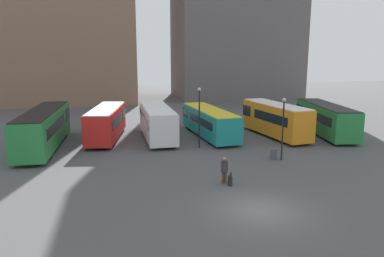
# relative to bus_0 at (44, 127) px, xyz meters

# --- Properties ---
(ground_plane) EXTENTS (160.00, 160.00, 0.00)m
(ground_plane) POSITION_rel_bus_0_xyz_m (13.63, -16.56, -1.83)
(ground_plane) COLOR #4C4C4F
(bus_0) EXTENTS (3.01, 12.57, 3.35)m
(bus_0) POSITION_rel_bus_0_xyz_m (0.00, 0.00, 0.00)
(bus_0) COLOR #237A38
(bus_0) RESTS_ON ground_plane
(bus_1) EXTENTS (3.89, 9.65, 3.09)m
(bus_1) POSITION_rel_bus_0_xyz_m (5.32, 2.26, -0.15)
(bus_1) COLOR red
(bus_1) RESTS_ON ground_plane
(bus_2) EXTENTS (2.74, 9.29, 3.17)m
(bus_2) POSITION_rel_bus_0_xyz_m (10.14, 1.25, -0.11)
(bus_2) COLOR silver
(bus_2) RESTS_ON ground_plane
(bus_3) EXTENTS (3.57, 10.97, 2.76)m
(bus_3) POSITION_rel_bus_0_xyz_m (15.39, 1.65, -0.32)
(bus_3) COLOR #19847F
(bus_3) RESTS_ON ground_plane
(bus_4) EXTENTS (3.75, 9.65, 3.30)m
(bus_4) POSITION_rel_bus_0_xyz_m (21.84, 0.19, -0.04)
(bus_4) COLOR orange
(bus_4) RESTS_ON ground_plane
(bus_5) EXTENTS (4.11, 10.97, 3.10)m
(bus_5) POSITION_rel_bus_0_xyz_m (27.27, 0.02, -0.14)
(bus_5) COLOR #237A38
(bus_5) RESTS_ON ground_plane
(traveler) EXTENTS (0.46, 0.46, 1.76)m
(traveler) POSITION_rel_bus_0_xyz_m (12.93, -12.15, -0.78)
(traveler) COLOR #4C3828
(traveler) RESTS_ON ground_plane
(suitcase) EXTENTS (0.20, 0.38, 0.90)m
(suitcase) POSITION_rel_bus_0_xyz_m (13.18, -12.60, -1.51)
(suitcase) COLOR black
(suitcase) RESTS_ON ground_plane
(lamp_post_0) EXTENTS (0.28, 0.28, 4.88)m
(lamp_post_0) POSITION_rel_bus_0_xyz_m (18.87, -7.85, 1.10)
(lamp_post_0) COLOR black
(lamp_post_0) RESTS_ON ground_plane
(lamp_post_1) EXTENTS (0.28, 0.28, 5.33)m
(lamp_post_1) POSITION_rel_bus_0_xyz_m (13.36, -2.86, 1.33)
(lamp_post_1) COLOR black
(lamp_post_1) RESTS_ON ground_plane
(trash_bin) EXTENTS (0.52, 0.52, 0.85)m
(trash_bin) POSITION_rel_bus_0_xyz_m (18.31, -7.59, -1.40)
(trash_bin) COLOR #47474C
(trash_bin) RESTS_ON ground_plane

